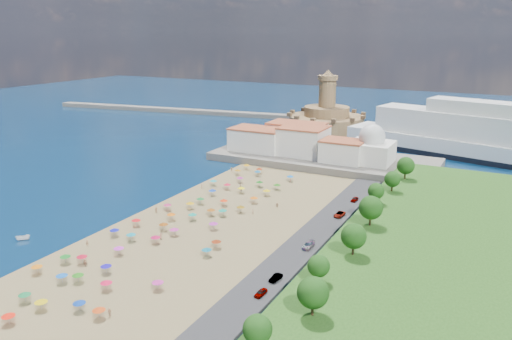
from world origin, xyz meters
The scene contains 12 objects.
ground centered at (0.00, 0.00, 0.00)m, with size 700.00×700.00×0.00m, color #071938.
terrace centered at (10.00, 73.00, 1.50)m, with size 90.00×36.00×3.00m, color #59544C.
jetty centered at (-12.00, 108.00, 1.20)m, with size 18.00×70.00×2.40m, color #59544C.
breakwater centered at (-110.00, 153.00, 1.30)m, with size 200.00×7.00×2.60m, color #59544C.
waterfront_buildings centered at (-3.05, 73.64, 7.88)m, with size 57.00×29.00×11.00m.
domed_building centered at (30.00, 71.00, 8.97)m, with size 16.00×16.00×15.00m.
fortress centered at (-12.00, 138.00, 6.68)m, with size 40.00×40.00×32.40m.
cruise_ship centered at (75.21, 107.03, 8.77)m, with size 136.62×51.35×29.63m.
beach_parasols centered at (-1.15, -10.98, 2.15)m, with size 31.05×115.34×2.20m.
beachgoers centered at (-2.50, -0.75, 1.12)m, with size 33.95×102.34×1.89m.
parked_cars centered at (36.00, -1.74, 1.35)m, with size 2.56×68.61×1.41m.
hillside_trees centered at (48.48, -4.90, 10.07)m, with size 9.99×106.56×7.51m.
Camera 1 is at (76.52, -114.80, 52.12)m, focal length 35.00 mm.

